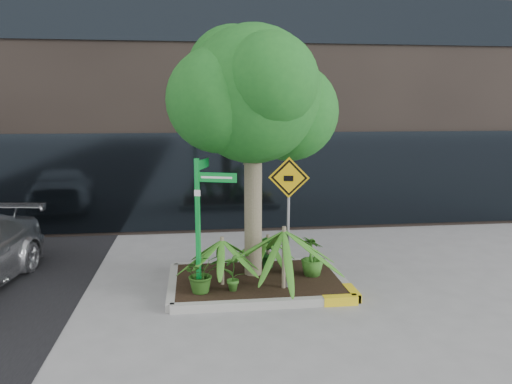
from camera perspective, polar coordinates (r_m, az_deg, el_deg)
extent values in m
plane|color=gray|center=(9.38, -0.84, -11.33)|extent=(80.00, 80.00, 0.00)
cube|color=#9E9E99|center=(10.69, -0.60, -8.23)|extent=(3.20, 0.15, 0.15)
cube|color=#9E9E99|center=(8.64, 1.10, -12.70)|extent=(3.20, 0.15, 0.15)
cube|color=#9E9E99|center=(9.60, -9.52, -10.50)|extent=(0.15, 2.20, 0.15)
cube|color=#9E9E99|center=(9.98, 9.45, -9.70)|extent=(0.15, 2.20, 0.15)
cube|color=yellow|center=(8.91, 9.60, -12.13)|extent=(0.60, 0.17, 0.15)
cube|color=black|center=(9.64, 0.16, -9.98)|extent=(3.05, 2.05, 0.06)
cylinder|color=gray|center=(9.51, -0.33, -1.10)|extent=(0.34, 0.34, 3.17)
cylinder|color=gray|center=(9.37, 0.30, 5.91)|extent=(0.60, 0.17, 1.03)
sphere|color=#1B5E1E|center=(9.34, -0.35, 11.08)|extent=(2.54, 2.54, 2.54)
sphere|color=#1B5E1E|center=(9.77, 3.80, 9.14)|extent=(1.90, 1.90, 1.90)
sphere|color=#1B5E1E|center=(9.08, -4.23, 10.43)|extent=(1.90, 1.90, 1.90)
sphere|color=#1B5E1E|center=(8.75, 1.56, 12.56)|extent=(1.69, 1.69, 1.69)
sphere|color=#1B5E1E|center=(9.86, -2.60, 13.46)|extent=(1.80, 1.80, 1.80)
cylinder|color=gray|center=(8.98, 3.20, -7.48)|extent=(0.07, 0.07, 1.13)
cylinder|color=gray|center=(9.19, -3.89, -7.84)|extent=(0.07, 0.07, 0.90)
cylinder|color=gray|center=(10.15, 1.36, -6.75)|extent=(0.07, 0.07, 0.68)
imported|color=#255217|center=(8.90, -6.26, -9.18)|extent=(0.81, 0.81, 0.69)
imported|color=#336D20|center=(9.74, 6.46, -7.27)|extent=(0.60, 0.60, 0.77)
imported|color=#367424|center=(8.92, -2.60, -9.06)|extent=(0.48, 0.48, 0.70)
imported|color=#1A5C1F|center=(10.12, 1.50, -6.86)|extent=(0.51, 0.51, 0.66)
cube|color=#0E9E36|center=(8.67, -6.64, -4.46)|extent=(0.09, 0.09, 2.51)
cube|color=#0E9E36|center=(8.39, -4.55, 1.67)|extent=(0.67, 0.24, 0.16)
cube|color=#0E9E36|center=(8.79, -6.11, 3.19)|extent=(0.24, 0.67, 0.16)
cube|color=white|center=(8.37, -4.54, 1.66)|extent=(0.51, 0.17, 0.04)
cube|color=white|center=(8.79, -6.20, 3.19)|extent=(0.17, 0.51, 0.04)
cube|color=white|center=(8.49, -6.73, -0.11)|extent=(0.10, 0.04, 0.11)
cylinder|color=slate|center=(8.97, 3.69, -4.10)|extent=(0.12, 0.27, 2.16)
cube|color=#EBB60C|center=(8.77, 3.78, 1.65)|extent=(0.71, 0.20, 0.72)
cube|color=black|center=(8.76, 3.80, 1.64)|extent=(0.62, 0.17, 0.64)
cube|color=#EBB60C|center=(8.76, 3.81, 1.63)|extent=(0.53, 0.14, 0.55)
cube|color=black|center=(8.75, 3.74, 1.56)|extent=(0.17, 0.05, 0.10)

